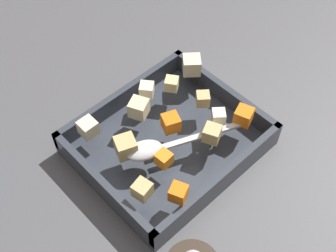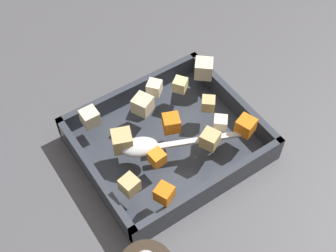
{
  "view_description": "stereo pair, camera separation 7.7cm",
  "coord_description": "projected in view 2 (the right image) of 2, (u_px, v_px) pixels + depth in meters",
  "views": [
    {
      "loc": [
        -0.31,
        -0.32,
        0.68
      ],
      "look_at": [
        0.01,
        0.02,
        0.06
      ],
      "focal_mm": 48.39,
      "sensor_mm": 36.0,
      "label": 1
    },
    {
      "loc": [
        -0.25,
        -0.37,
        0.68
      ],
      "look_at": [
        0.01,
        0.02,
        0.06
      ],
      "focal_mm": 48.39,
      "sensor_mm": 36.0,
      "label": 2
    }
  ],
  "objects": [
    {
      "name": "carrot_chunk_back_center",
      "position": [
        171.0,
        123.0,
        0.77
      ],
      "size": [
        0.04,
        0.04,
        0.03
      ],
      "primitive_type": "cube",
      "rotation": [
        0.0,
        0.0,
        5.89
      ],
      "color": "orange",
      "rests_on": "baking_dish"
    },
    {
      "name": "serving_spoon",
      "position": [
        148.0,
        146.0,
        0.75
      ],
      "size": [
        0.2,
        0.1,
        0.02
      ],
      "rotation": [
        0.0,
        0.0,
        5.88
      ],
      "color": "silver",
      "rests_on": "baking_dish"
    },
    {
      "name": "potato_chunk_mid_left",
      "position": [
        130.0,
        185.0,
        0.7
      ],
      "size": [
        0.03,
        0.03,
        0.03
      ],
      "primitive_type": "cube",
      "rotation": [
        0.0,
        0.0,
        3.34
      ],
      "color": "tan",
      "rests_on": "baking_dish"
    },
    {
      "name": "potato_chunk_corner_se",
      "position": [
        142.0,
        105.0,
        0.79
      ],
      "size": [
        0.04,
        0.04,
        0.03
      ],
      "primitive_type": "cube",
      "rotation": [
        0.0,
        0.0,
        0.45
      ],
      "color": "beige",
      "rests_on": "baking_dish"
    },
    {
      "name": "potato_chunk_under_handle",
      "position": [
        90.0,
        117.0,
        0.78
      ],
      "size": [
        0.03,
        0.03,
        0.03
      ],
      "primitive_type": "cube",
      "rotation": [
        0.0,
        0.0,
        4.71
      ],
      "color": "beige",
      "rests_on": "baking_dish"
    },
    {
      "name": "potato_chunk_far_left",
      "position": [
        154.0,
        88.0,
        0.82
      ],
      "size": [
        0.03,
        0.03,
        0.02
      ],
      "primitive_type": "cube",
      "rotation": [
        0.0,
        0.0,
        3.83
      ],
      "color": "beige",
      "rests_on": "baking_dish"
    },
    {
      "name": "potato_chunk_heap_top",
      "position": [
        122.0,
        141.0,
        0.74
      ],
      "size": [
        0.04,
        0.04,
        0.03
      ],
      "primitive_type": "cube",
      "rotation": [
        0.0,
        0.0,
        1.2
      ],
      "color": "tan",
      "rests_on": "baking_dish"
    },
    {
      "name": "ground_plane",
      "position": [
        167.0,
        157.0,
        0.81
      ],
      "size": [
        4.0,
        4.0,
        0.0
      ],
      "primitive_type": "plane",
      "color": "#4C4C51"
    },
    {
      "name": "carrot_chunk_rim_edge",
      "position": [
        246.0,
        126.0,
        0.76
      ],
      "size": [
        0.04,
        0.04,
        0.03
      ],
      "primitive_type": "cube",
      "rotation": [
        0.0,
        0.0,
        3.48
      ],
      "color": "orange",
      "rests_on": "baking_dish"
    },
    {
      "name": "parsnip_chunk_near_right",
      "position": [
        220.0,
        123.0,
        0.77
      ],
      "size": [
        0.03,
        0.03,
        0.02
      ],
      "primitive_type": "cube",
      "rotation": [
        0.0,
        0.0,
        4.0
      ],
      "color": "silver",
      "rests_on": "baking_dish"
    },
    {
      "name": "parsnip_chunk_corner_sw",
      "position": [
        204.0,
        68.0,
        0.84
      ],
      "size": [
        0.05,
        0.05,
        0.03
      ],
      "primitive_type": "cube",
      "rotation": [
        0.0,
        0.0,
        2.43
      ],
      "color": "beige",
      "rests_on": "baking_dish"
    },
    {
      "name": "potato_chunk_heap_side",
      "position": [
        210.0,
        139.0,
        0.75
      ],
      "size": [
        0.04,
        0.04,
        0.03
      ],
      "primitive_type": "cube",
      "rotation": [
        0.0,
        0.0,
        3.58
      ],
      "color": "tan",
      "rests_on": "baking_dish"
    },
    {
      "name": "potato_chunk_near_left",
      "position": [
        208.0,
        104.0,
        0.8
      ],
      "size": [
        0.03,
        0.03,
        0.02
      ],
      "primitive_type": "cube",
      "rotation": [
        0.0,
        0.0,
        4.02
      ],
      "color": "tan",
      "rests_on": "baking_dish"
    },
    {
      "name": "baking_dish",
      "position": [
        168.0,
        143.0,
        0.81
      ],
      "size": [
        0.3,
        0.26,
        0.05
      ],
      "color": "#333842",
      "rests_on": "ground_plane"
    },
    {
      "name": "potato_chunk_near_spoon",
      "position": [
        180.0,
        85.0,
        0.83
      ],
      "size": [
        0.03,
        0.03,
        0.02
      ],
      "primitive_type": "cube",
      "rotation": [
        0.0,
        0.0,
        5.34
      ],
      "color": "#E0CC89",
      "rests_on": "baking_dish"
    },
    {
      "name": "carrot_chunk_center",
      "position": [
        157.0,
        158.0,
        0.73
      ],
      "size": [
        0.03,
        0.03,
        0.02
      ],
      "primitive_type": "cube",
      "rotation": [
        0.0,
        0.0,
        0.08
      ],
      "color": "orange",
      "rests_on": "baking_dish"
    },
    {
      "name": "carrot_chunk_front_center",
      "position": [
        164.0,
        193.0,
        0.69
      ],
      "size": [
        0.03,
        0.03,
        0.03
      ],
      "primitive_type": "cube",
      "rotation": [
        0.0,
        0.0,
        0.42
      ],
      "color": "orange",
      "rests_on": "baking_dish"
    }
  ]
}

